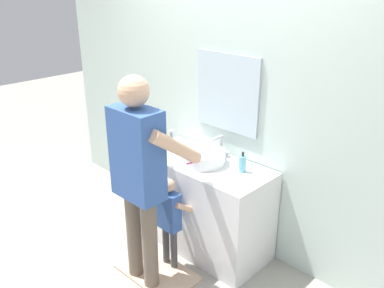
{
  "coord_description": "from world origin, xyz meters",
  "views": [
    {
      "loc": [
        2.06,
        -1.99,
        2.25
      ],
      "look_at": [
        0.0,
        0.15,
        1.02
      ],
      "focal_mm": 38.59,
      "sensor_mm": 36.0,
      "label": 1
    }
  ],
  "objects_px": {
    "soap_bottle": "(242,164)",
    "child_toddler": "(170,216)",
    "adult_parent": "(140,167)",
    "toothbrush_cup": "(172,146)"
  },
  "relations": [
    {
      "from": "toothbrush_cup",
      "to": "child_toddler",
      "type": "xyz_separation_m",
      "value": [
        0.36,
        -0.37,
        -0.38
      ]
    },
    {
      "from": "adult_parent",
      "to": "soap_bottle",
      "type": "bearing_deg",
      "value": 64.21
    },
    {
      "from": "toothbrush_cup",
      "to": "child_toddler",
      "type": "relative_size",
      "value": 0.26
    },
    {
      "from": "child_toddler",
      "to": "adult_parent",
      "type": "xyz_separation_m",
      "value": [
        -0.03,
        -0.25,
        0.51
      ]
    },
    {
      "from": "soap_bottle",
      "to": "adult_parent",
      "type": "bearing_deg",
      "value": -115.79
    },
    {
      "from": "toothbrush_cup",
      "to": "adult_parent",
      "type": "distance_m",
      "value": 0.72
    },
    {
      "from": "toothbrush_cup",
      "to": "soap_bottle",
      "type": "xyz_separation_m",
      "value": [
        0.68,
        0.11,
        0.01
      ]
    },
    {
      "from": "child_toddler",
      "to": "toothbrush_cup",
      "type": "bearing_deg",
      "value": 133.59
    },
    {
      "from": "soap_bottle",
      "to": "child_toddler",
      "type": "distance_m",
      "value": 0.7
    },
    {
      "from": "soap_bottle",
      "to": "child_toddler",
      "type": "bearing_deg",
      "value": -124.18
    }
  ]
}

